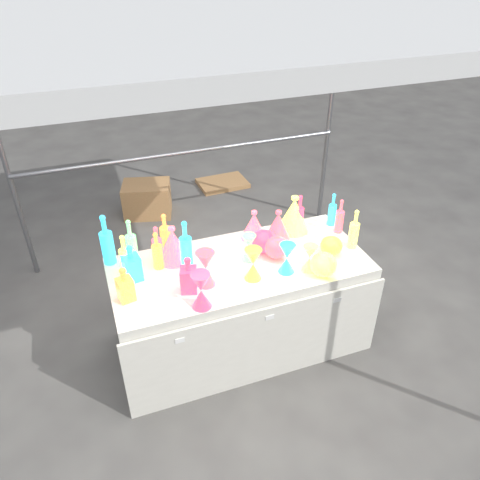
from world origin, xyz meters
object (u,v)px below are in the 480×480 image
object	(u,v)px
hourglass_0	(201,291)
lampshade_0	(173,244)
display_table	(240,305)
cardboard_box_closed	(147,199)
decanter_0	(125,284)
globe_0	(331,247)
bottle_0	(165,232)

from	to	relation	value
hourglass_0	lampshade_0	bearing A→B (deg)	94.85
display_table	lampshade_0	xyz separation A→B (m)	(-0.42, 0.22, 0.51)
cardboard_box_closed	decanter_0	size ratio (longest dim) A/B	2.09
hourglass_0	globe_0	bearing A→B (deg)	12.15
display_table	hourglass_0	world-z (taller)	hourglass_0
decanter_0	hourglass_0	world-z (taller)	hourglass_0
cardboard_box_closed	lampshade_0	size ratio (longest dim) A/B	1.92
bottle_0	decanter_0	xyz separation A→B (m)	(-0.36, -0.46, -0.03)
cardboard_box_closed	bottle_0	distance (m)	2.01
hourglass_0	lampshade_0	distance (m)	0.55
display_table	bottle_0	distance (m)	0.78
display_table	globe_0	xyz separation A→B (m)	(0.65, -0.10, 0.44)
display_table	bottle_0	bearing A→B (deg)	140.95
globe_0	display_table	bearing A→B (deg)	170.90
decanter_0	globe_0	size ratio (longest dim) A/B	1.53
hourglass_0	cardboard_box_closed	bearing A→B (deg)	88.27
decanter_0	bottle_0	bearing A→B (deg)	40.14
hourglass_0	decanter_0	bearing A→B (deg)	151.94
bottle_0	display_table	bearing A→B (deg)	-39.05
display_table	bottle_0	world-z (taller)	bottle_0
cardboard_box_closed	hourglass_0	size ratio (longest dim) A/B	2.06
cardboard_box_closed	decanter_0	distance (m)	2.48
decanter_0	hourglass_0	xyz separation A→B (m)	(0.43, -0.23, 0.00)
display_table	hourglass_0	size ratio (longest dim) A/B	7.40
bottle_0	lampshade_0	bearing A→B (deg)	-80.99
decanter_0	globe_0	bearing A→B (deg)	-12.07
cardboard_box_closed	bottle_0	size ratio (longest dim) A/B	1.71
hourglass_0	lampshade_0	xyz separation A→B (m)	(-0.05, 0.54, 0.01)
decanter_0	lampshade_0	distance (m)	0.50
cardboard_box_closed	bottle_0	bearing A→B (deg)	-79.33
display_table	globe_0	world-z (taller)	globe_0
decanter_0	lampshade_0	xyz separation A→B (m)	(0.38, 0.32, 0.01)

